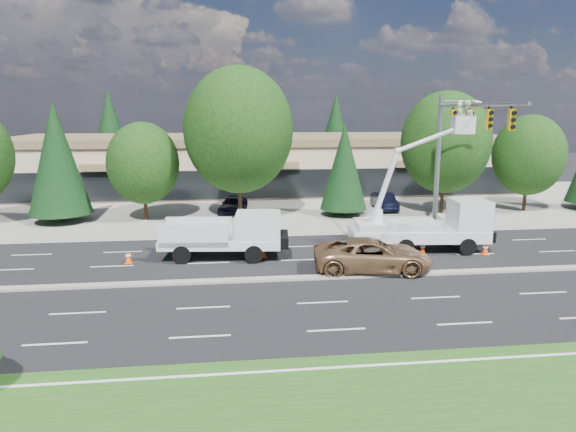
{
  "coord_description": "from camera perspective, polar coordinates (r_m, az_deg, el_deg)",
  "views": [
    {
      "loc": [
        -3.87,
        -23.45,
        7.96
      ],
      "look_at": [
        -0.68,
        3.55,
        2.4
      ],
      "focal_mm": 32.0,
      "sensor_mm": 36.0,
      "label": 1
    }
  ],
  "objects": [
    {
      "name": "parked_car_west",
      "position": [
        41.17,
        -6.13,
        1.31
      ],
      "size": [
        2.76,
        4.33,
        1.37
      ],
      "primitive_type": "imported",
      "rotation": [
        0.0,
        0.0,
        -0.31
      ],
      "color": "black",
      "rests_on": "ground"
    },
    {
      "name": "tree_front_d",
      "position": [
        38.48,
        -5.51,
        9.48
      ],
      "size": [
        8.12,
        8.12,
        11.27
      ],
      "color": "#332114",
      "rests_on": "ground"
    },
    {
      "name": "traffic_cone_c",
      "position": [
        28.32,
        4.18,
        -4.08
      ],
      "size": [
        0.4,
        0.4,
        0.7
      ],
      "color": "#FB4C07",
      "rests_on": "ground"
    },
    {
      "name": "traffic_cone_e",
      "position": [
        31.17,
        21.07,
        -3.38
      ],
      "size": [
        0.4,
        0.4,
        0.7
      ],
      "color": "#FB4C07",
      "rests_on": "ground"
    },
    {
      "name": "traffic_cone_d",
      "position": [
        30.19,
        14.72,
        -3.45
      ],
      "size": [
        0.4,
        0.4,
        0.7
      ],
      "color": "#FB4C07",
      "rests_on": "ground"
    },
    {
      "name": "tree_back_a",
      "position": [
        67.0,
        -19.15,
        8.97
      ],
      "size": [
        5.36,
        5.36,
        10.56
      ],
      "color": "#332114",
      "rests_on": "ground"
    },
    {
      "name": "parked_car_east",
      "position": [
        42.95,
        10.66,
        1.61
      ],
      "size": [
        1.63,
        4.24,
        1.38
      ],
      "primitive_type": "imported",
      "rotation": [
        0.0,
        0.0,
        -0.04
      ],
      "color": "black",
      "rests_on": "ground"
    },
    {
      "name": "tree_front_c",
      "position": [
        39.11,
        -15.8,
        5.67
      ],
      "size": [
        5.22,
        5.22,
        7.25
      ],
      "color": "#332114",
      "rests_on": "ground"
    },
    {
      "name": "utility_pickup",
      "position": [
        28.46,
        -6.51,
        -2.6
      ],
      "size": [
        6.76,
        3.08,
        2.52
      ],
      "rotation": [
        0.0,
        0.0,
        -0.1
      ],
      "color": "silver",
      "rests_on": "ground"
    },
    {
      "name": "tree_front_f",
      "position": [
        42.05,
        17.1,
        7.83
      ],
      "size": [
        6.89,
        6.89,
        9.56
      ],
      "color": "#332114",
      "rests_on": "ground"
    },
    {
      "name": "tree_back_d",
      "position": [
        70.41,
        15.03,
        9.34
      ],
      "size": [
        5.4,
        5.4,
        10.65
      ],
      "color": "#332114",
      "rests_on": "ground"
    },
    {
      "name": "traffic_cone_a",
      "position": [
        28.73,
        -17.33,
        -4.36
      ],
      "size": [
        0.4,
        0.4,
        0.7
      ],
      "color": "#FB4C07",
      "rests_on": "ground"
    },
    {
      "name": "ground",
      "position": [
        25.06,
        2.52,
        -6.97
      ],
      "size": [
        140.0,
        140.0,
        0.0
      ],
      "primitive_type": "plane",
      "color": "black",
      "rests_on": "ground"
    },
    {
      "name": "minivan",
      "position": [
        26.33,
        9.38,
        -4.32
      ],
      "size": [
        6.22,
        3.4,
        1.65
      ],
      "primitive_type": "imported",
      "rotation": [
        0.0,
        0.0,
        1.46
      ],
      "color": "#9B714B",
      "rests_on": "ground"
    },
    {
      "name": "road_median",
      "position": [
        25.05,
        2.52,
        -6.84
      ],
      "size": [
        120.0,
        0.55,
        0.12
      ],
      "primitive_type": "cube",
      "color": "gray",
      "rests_on": "ground"
    },
    {
      "name": "strip_mall",
      "position": [
        53.81,
        -2.59,
        6.08
      ],
      "size": [
        50.4,
        15.4,
        5.5
      ],
      "color": "tan",
      "rests_on": "ground"
    },
    {
      "name": "signal_mast",
      "position": [
        33.57,
        17.91,
        7.75
      ],
      "size": [
        2.76,
        10.16,
        9.0
      ],
      "color": "gray",
      "rests_on": "ground"
    },
    {
      "name": "traffic_cone_b",
      "position": [
        28.49,
        -2.79,
        -3.97
      ],
      "size": [
        0.4,
        0.4,
        0.7
      ],
      "color": "#FB4C07",
      "rests_on": "ground"
    },
    {
      "name": "bucket_truck",
      "position": [
        30.71,
        15.61,
        -0.32
      ],
      "size": [
        7.99,
        3.09,
        8.56
      ],
      "rotation": [
        0.0,
        0.0,
        -0.09
      ],
      "color": "silver",
      "rests_on": "ground"
    },
    {
      "name": "concrete_apron",
      "position": [
        44.34,
        -1.62,
        1.22
      ],
      "size": [
        140.0,
        22.0,
        0.01
      ],
      "primitive_type": "cube",
      "color": "gray",
      "rests_on": "ground"
    },
    {
      "name": "tree_front_g",
      "position": [
        45.39,
        25.18,
        6.13
      ],
      "size": [
        5.58,
        5.58,
        7.74
      ],
      "color": "#332114",
      "rests_on": "ground"
    },
    {
      "name": "tree_back_b",
      "position": [
        65.51,
        -6.92,
        8.97
      ],
      "size": [
        4.82,
        4.82,
        9.5
      ],
      "color": "#332114",
      "rests_on": "ground"
    },
    {
      "name": "tree_back_c",
      "position": [
        66.95,
        5.3,
        9.35
      ],
      "size": [
        5.14,
        5.14,
        10.14
      ],
      "color": "#332114",
      "rests_on": "ground"
    },
    {
      "name": "tree_front_e",
      "position": [
        39.68,
        6.25,
        5.5
      ],
      "size": [
        3.61,
        3.61,
        7.12
      ],
      "color": "#332114",
      "rests_on": "ground"
    },
    {
      "name": "tree_front_b",
      "position": [
        40.45,
        -24.29,
        5.9
      ],
      "size": [
        4.43,
        4.43,
        8.73
      ],
      "color": "#332114",
      "rests_on": "ground"
    }
  ]
}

